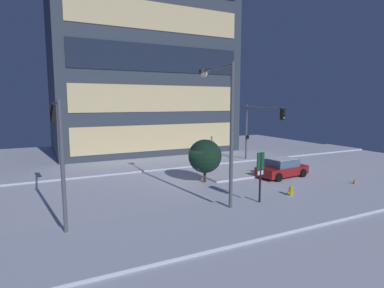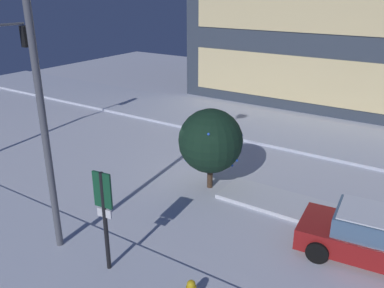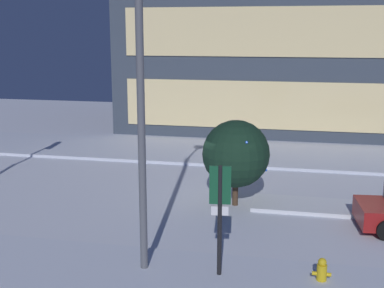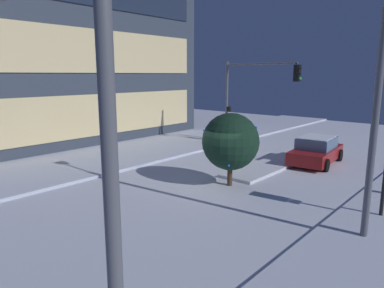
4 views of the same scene
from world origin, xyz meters
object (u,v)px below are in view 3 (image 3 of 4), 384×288
(fire_hydrant, at_px, (322,272))
(parking_info_sign, at_px, (220,208))
(street_lamp_arched, at_px, (151,74))
(decorated_tree_median, at_px, (236,154))

(fire_hydrant, height_order, parking_info_sign, parking_info_sign)
(street_lamp_arched, xyz_separation_m, parking_info_sign, (2.03, -0.91, -3.27))
(street_lamp_arched, distance_m, decorated_tree_median, 6.28)
(street_lamp_arched, distance_m, fire_hydrant, 6.77)
(fire_hydrant, distance_m, parking_info_sign, 3.08)
(street_lamp_arched, bearing_deg, fire_hydrant, -98.14)
(street_lamp_arched, height_order, parking_info_sign, street_lamp_arched)
(street_lamp_arched, relative_size, decorated_tree_median, 2.50)
(parking_info_sign, height_order, decorated_tree_median, decorated_tree_median)
(fire_hydrant, relative_size, parking_info_sign, 0.24)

